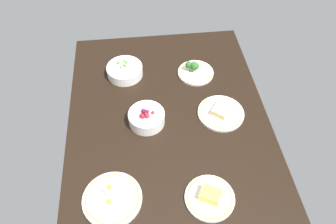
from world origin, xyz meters
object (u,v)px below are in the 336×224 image
object	(u,v)px
plate_cheese	(210,197)
bowl_berries	(147,117)
plate_broccoli	(195,71)
plate_eggs	(112,198)
bowl_peas	(125,70)
plate_sandwich	(221,112)

from	to	relation	value
plate_cheese	bowl_berries	bearing A→B (deg)	-152.09
plate_cheese	plate_broccoli	world-z (taller)	plate_broccoli
plate_eggs	plate_broccoli	xyz separation A→B (cm)	(-62.63, 40.84, 0.45)
plate_eggs	plate_broccoli	bearing A→B (deg)	146.89
plate_cheese	bowl_berries	distance (cm)	43.25
bowl_peas	plate_cheese	size ratio (longest dim) A/B	0.95
plate_sandwich	plate_cheese	bearing A→B (deg)	-17.99
plate_sandwich	bowl_berries	distance (cm)	32.94
bowl_berries	plate_eggs	world-z (taller)	bowl_berries
plate_cheese	plate_broccoli	xyz separation A→B (cm)	(-66.09, 5.54, 0.43)
plate_broccoli	plate_sandwich	bearing A→B (deg)	14.67
bowl_berries	bowl_peas	bearing A→B (deg)	-164.62
bowl_berries	plate_broccoli	bearing A→B (deg)	137.29
bowl_peas	bowl_berries	size ratio (longest dim) A/B	1.11
bowl_peas	plate_eggs	bearing A→B (deg)	-5.67
plate_cheese	bowl_berries	size ratio (longest dim) A/B	1.16
bowl_berries	plate_broccoli	world-z (taller)	bowl_berries
bowl_peas	plate_broccoli	size ratio (longest dim) A/B	1.00
bowl_berries	plate_broccoli	size ratio (longest dim) A/B	0.90
plate_cheese	bowl_berries	xyz separation A→B (cm)	(-38.18, -20.22, 1.93)
plate_cheese	plate_eggs	world-z (taller)	plate_eggs
plate_cheese	plate_sandwich	bearing A→B (deg)	162.01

